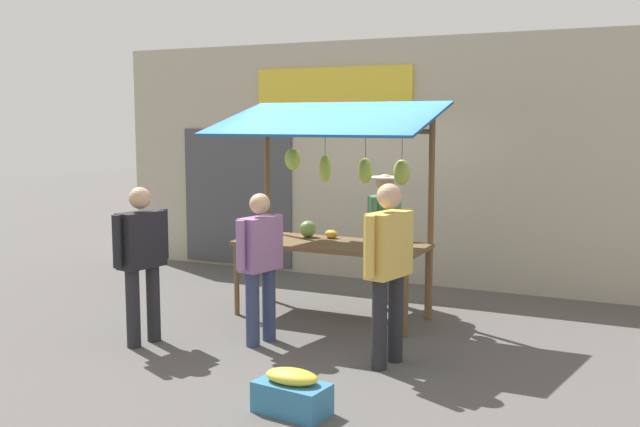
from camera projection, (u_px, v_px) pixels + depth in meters
ground_plane at (331, 317)px, 8.51m from camera, size 40.00×40.00×0.00m
street_backdrop at (392, 162)px, 10.29m from camera, size 9.00×0.30×3.40m
market_stall at (333, 186)px, 8.35m from camera, size 2.50×1.46×2.50m
vendor_with_sunhat at (384, 229)px, 8.91m from camera, size 0.42×0.70×1.63m
shopper_with_ponytail at (142, 254)px, 7.36m from camera, size 0.30×0.68×1.61m
shopper_in_grey_tee at (260, 258)px, 7.39m from camera, size 0.30×0.66×1.55m
shopper_in_striped_shirt at (388, 260)px, 6.70m from camera, size 0.32×0.71×1.71m
produce_crate_near at (292, 393)px, 5.68m from camera, size 0.61×0.39×0.36m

